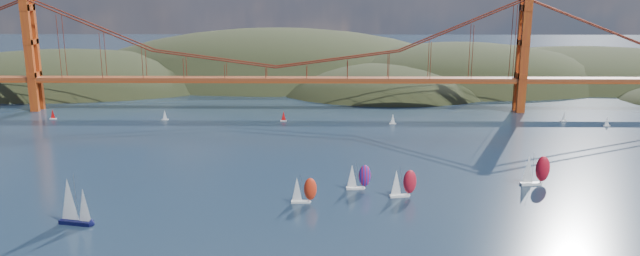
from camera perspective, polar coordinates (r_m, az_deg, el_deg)
The scene contains 13 objects.
headlands at distance 409.98m, azimuth 3.47°, elevation 2.75°, with size 725.00×225.00×96.00m.
bridge at distance 306.82m, azimuth -4.38°, elevation 7.49°, with size 552.00×12.00×55.00m.
sloop_navy at distance 180.71m, azimuth -21.63°, elevation -6.30°, with size 9.63×6.11×14.38m.
racer_0 at distance 184.32m, azimuth -1.54°, elevation -5.65°, with size 7.60×3.13×8.72m.
racer_1 at distance 190.72m, azimuth 7.57°, elevation -4.98°, with size 8.46×4.46×9.49m.
racer_2 at distance 211.05m, azimuth 19.07°, elevation -3.62°, with size 9.55×4.48×10.78m.
racer_rwb at distance 196.15m, azimuth 3.50°, elevation -4.43°, with size 7.84×3.27×8.95m.
distant_boat_2 at distance 317.49m, azimuth -23.25°, elevation 1.17°, with size 3.00×2.00×4.70m.
distant_boat_3 at distance 298.86m, azimuth -14.01°, elevation 1.16°, with size 3.00×2.00×4.70m.
distant_boat_4 at distance 308.33m, azimuth 21.41°, elevation 0.99°, with size 3.00×2.00×4.70m.
distant_boat_5 at distance 306.15m, azimuth 24.76°, elevation 0.59°, with size 3.00×2.00×4.70m.
distant_boat_8 at distance 283.91m, azimuth 6.68°, elevation 0.83°, with size 3.00×2.00×4.70m.
distant_boat_9 at distance 288.06m, azimuth -3.35°, elevation 1.09°, with size 3.00×2.00×4.70m.
Camera 1 is at (25.62, -123.82, 65.15)m, focal length 35.00 mm.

